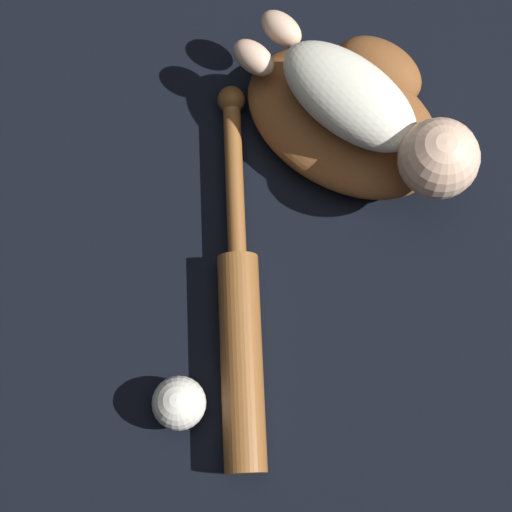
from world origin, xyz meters
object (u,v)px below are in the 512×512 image
object	(u,v)px
baseball_bat	(240,319)
baseball	(179,403)
baby_figure	(375,114)
baseball_glove	(349,113)

from	to	relation	value
baseball_bat	baseball	bearing A→B (deg)	-112.28
baby_figure	baseball_bat	world-z (taller)	baby_figure
baseball_glove	baseball	distance (m)	0.50
baby_figure	baseball_bat	xyz separation A→B (m)	(-0.13, -0.31, -0.10)
baseball_bat	baseball	xyz separation A→B (m)	(-0.06, -0.13, 0.01)
baby_figure	baseball	size ratio (longest dim) A/B	5.07
baseball_bat	baby_figure	bearing A→B (deg)	67.55
baby_figure	baseball	bearing A→B (deg)	-112.40
baseball	baseball_glove	bearing A→B (deg)	72.87
baby_figure	baseball	world-z (taller)	baby_figure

